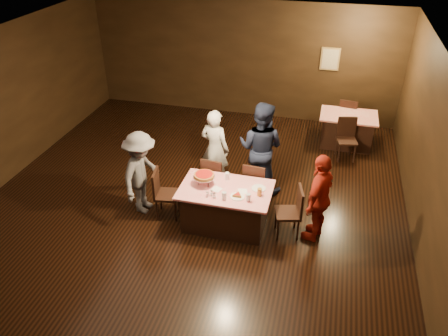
{
  "coord_description": "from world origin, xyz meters",
  "views": [
    {
      "loc": [
        2.28,
        -5.84,
        5.05
      ],
      "look_at": [
        0.66,
        0.5,
        1.0
      ],
      "focal_mm": 35.0,
      "sensor_mm": 36.0,
      "label": 1
    }
  ],
  "objects_px": {
    "pizza_stand": "(204,176)",
    "glass_front_right": "(248,198)",
    "chair_end_left": "(167,194)",
    "chair_end_right": "(288,212)",
    "chair_far_right": "(256,183)",
    "main_table": "(226,207)",
    "diner_red_shirt": "(319,198)",
    "diner_white_jacket": "(215,149)",
    "plate_empty": "(259,188)",
    "diner_navy_hoodie": "(261,148)",
    "back_table": "(347,130)",
    "chair_back_far": "(348,116)",
    "diner_grey_knit": "(142,173)",
    "chair_far_left": "(215,177)",
    "glass_front_left": "(224,196)",
    "glass_amber": "(260,192)",
    "glass_back": "(227,176)",
    "chair_back_near": "(347,140)"
  },
  "relations": [
    {
      "from": "chair_end_left",
      "to": "diner_grey_knit",
      "type": "height_order",
      "value": "diner_grey_knit"
    },
    {
      "from": "chair_far_left",
      "to": "diner_navy_hoodie",
      "type": "height_order",
      "value": "diner_navy_hoodie"
    },
    {
      "from": "chair_far_left",
      "to": "glass_front_left",
      "type": "xyz_separation_m",
      "value": [
        0.45,
        -1.05,
        0.37
      ]
    },
    {
      "from": "diner_red_shirt",
      "to": "glass_front_right",
      "type": "relative_size",
      "value": 11.64
    },
    {
      "from": "back_table",
      "to": "chair_far_left",
      "type": "xyz_separation_m",
      "value": [
        -2.44,
        -2.9,
        0.09
      ]
    },
    {
      "from": "plate_empty",
      "to": "glass_front_right",
      "type": "bearing_deg",
      "value": -104.04
    },
    {
      "from": "pizza_stand",
      "to": "plate_empty",
      "type": "relative_size",
      "value": 1.52
    },
    {
      "from": "chair_end_left",
      "to": "chair_end_right",
      "type": "bearing_deg",
      "value": -99.38
    },
    {
      "from": "back_table",
      "to": "glass_back",
      "type": "xyz_separation_m",
      "value": [
        -2.09,
        -3.35,
        0.46
      ]
    },
    {
      "from": "chair_far_right",
      "to": "pizza_stand",
      "type": "height_order",
      "value": "pizza_stand"
    },
    {
      "from": "chair_end_left",
      "to": "chair_far_left",
      "type": "bearing_deg",
      "value": -52.41
    },
    {
      "from": "chair_far_right",
      "to": "glass_amber",
      "type": "distance_m",
      "value": 0.9
    },
    {
      "from": "diner_red_shirt",
      "to": "chair_end_left",
      "type": "bearing_deg",
      "value": -70.3
    },
    {
      "from": "chair_back_near",
      "to": "diner_red_shirt",
      "type": "bearing_deg",
      "value": -111.03
    },
    {
      "from": "diner_red_shirt",
      "to": "diner_navy_hoodie",
      "type": "bearing_deg",
      "value": -117.06
    },
    {
      "from": "chair_back_near",
      "to": "glass_front_left",
      "type": "relative_size",
      "value": 6.79
    },
    {
      "from": "glass_front_right",
      "to": "chair_far_right",
      "type": "bearing_deg",
      "value": 92.86
    },
    {
      "from": "main_table",
      "to": "diner_red_shirt",
      "type": "distance_m",
      "value": 1.64
    },
    {
      "from": "chair_far_left",
      "to": "chair_far_right",
      "type": "height_order",
      "value": "same"
    },
    {
      "from": "chair_far_right",
      "to": "diner_navy_hoodie",
      "type": "height_order",
      "value": "diner_navy_hoodie"
    },
    {
      "from": "diner_navy_hoodie",
      "to": "diner_grey_knit",
      "type": "distance_m",
      "value": 2.32
    },
    {
      "from": "diner_red_shirt",
      "to": "chair_back_near",
      "type": "bearing_deg",
      "value": -170.75
    },
    {
      "from": "chair_end_left",
      "to": "diner_navy_hoodie",
      "type": "xyz_separation_m",
      "value": [
        1.47,
        1.29,
        0.46
      ]
    },
    {
      "from": "glass_amber",
      "to": "glass_front_left",
      "type": "bearing_deg",
      "value": -155.56
    },
    {
      "from": "chair_back_far",
      "to": "plate_empty",
      "type": "xyz_separation_m",
      "value": [
        -1.49,
        -4.1,
        0.3
      ]
    },
    {
      "from": "glass_front_left",
      "to": "glass_amber",
      "type": "relative_size",
      "value": 1.0
    },
    {
      "from": "plate_empty",
      "to": "glass_amber",
      "type": "bearing_deg",
      "value": -75.96
    },
    {
      "from": "back_table",
      "to": "pizza_stand",
      "type": "relative_size",
      "value": 3.42
    },
    {
      "from": "chair_end_right",
      "to": "glass_back",
      "type": "relative_size",
      "value": 6.79
    },
    {
      "from": "diner_grey_knit",
      "to": "glass_front_left",
      "type": "relative_size",
      "value": 11.56
    },
    {
      "from": "pizza_stand",
      "to": "glass_front_right",
      "type": "distance_m",
      "value": 0.91
    },
    {
      "from": "main_table",
      "to": "diner_red_shirt",
      "type": "xyz_separation_m",
      "value": [
        1.59,
        0.07,
        0.43
      ]
    },
    {
      "from": "plate_empty",
      "to": "diner_navy_hoodie",
      "type": "bearing_deg",
      "value": 98.82
    },
    {
      "from": "glass_amber",
      "to": "chair_end_left",
      "type": "bearing_deg",
      "value": 178.32
    },
    {
      "from": "diner_navy_hoodie",
      "to": "glass_front_left",
      "type": "relative_size",
      "value": 13.41
    },
    {
      "from": "chair_end_left",
      "to": "chair_far_right",
      "type": "bearing_deg",
      "value": -72.82
    },
    {
      "from": "main_table",
      "to": "chair_end_left",
      "type": "distance_m",
      "value": 1.1
    },
    {
      "from": "diner_red_shirt",
      "to": "glass_front_left",
      "type": "xyz_separation_m",
      "value": [
        -1.54,
        -0.37,
        0.02
      ]
    },
    {
      "from": "diner_white_jacket",
      "to": "diner_navy_hoodie",
      "type": "xyz_separation_m",
      "value": [
        0.9,
        0.07,
        0.11
      ]
    },
    {
      "from": "plate_empty",
      "to": "glass_back",
      "type": "distance_m",
      "value": 0.62
    },
    {
      "from": "chair_end_right",
      "to": "diner_white_jacket",
      "type": "relative_size",
      "value": 0.57
    },
    {
      "from": "pizza_stand",
      "to": "glass_amber",
      "type": "relative_size",
      "value": 2.71
    },
    {
      "from": "chair_back_far",
      "to": "glass_front_left",
      "type": "xyz_separation_m",
      "value": [
        -1.99,
        -4.55,
        0.37
      ]
    },
    {
      "from": "chair_end_left",
      "to": "diner_red_shirt",
      "type": "relative_size",
      "value": 0.58
    },
    {
      "from": "diner_white_jacket",
      "to": "glass_back",
      "type": "height_order",
      "value": "diner_white_jacket"
    },
    {
      "from": "chair_end_right",
      "to": "glass_front_left",
      "type": "xyz_separation_m",
      "value": [
        -1.05,
        -0.3,
        0.37
      ]
    },
    {
      "from": "main_table",
      "to": "glass_back",
      "type": "height_order",
      "value": "glass_back"
    },
    {
      "from": "back_table",
      "to": "diner_white_jacket",
      "type": "relative_size",
      "value": 0.78
    },
    {
      "from": "diner_white_jacket",
      "to": "plate_empty",
      "type": "xyz_separation_m",
      "value": [
        1.08,
        -1.07,
        -0.05
      ]
    },
    {
      "from": "diner_navy_hoodie",
      "to": "diner_grey_knit",
      "type": "height_order",
      "value": "diner_navy_hoodie"
    }
  ]
}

